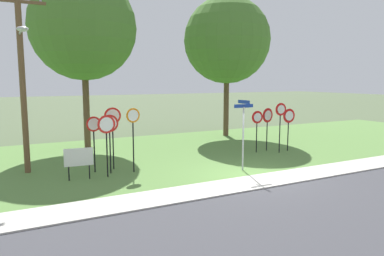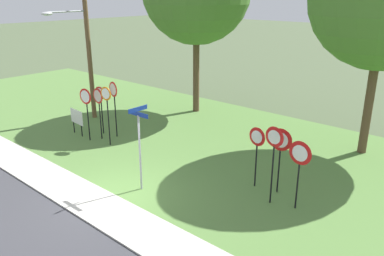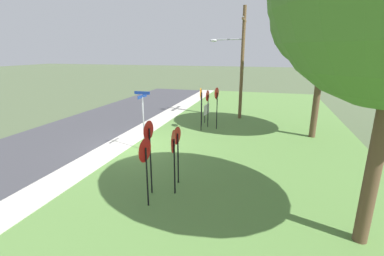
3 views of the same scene
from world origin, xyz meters
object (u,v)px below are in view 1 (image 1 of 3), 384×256
street_name_post (243,129)px  notice_board (79,159)px  stop_sign_near_left (110,131)px  stop_sign_far_left (107,132)px  yield_sign_near_right (289,120)px  yield_sign_far_right (268,119)px  yield_sign_near_left (257,122)px  stop_sign_far_center (94,133)px  stop_sign_far_right (133,127)px  yield_sign_far_left (281,116)px  oak_tree_left (83,27)px  oak_tree_right (227,40)px  stop_sign_near_right (113,125)px  utility_pole (22,69)px

street_name_post → notice_board: (-6.52, 1.71, -0.96)m
stop_sign_near_left → stop_sign_far_left: 0.56m
yield_sign_near_right → yield_sign_far_right: 1.14m
yield_sign_near_left → notice_board: (-9.42, -1.07, -0.82)m
stop_sign_far_center → stop_sign_far_right: 1.65m
stop_sign_far_left → yield_sign_far_left: (9.35, 0.53, 0.17)m
oak_tree_left → oak_tree_right: oak_tree_left is taller
stop_sign_near_left → oak_tree_left: bearing=89.3°
stop_sign_far_center → notice_board: (-0.81, -0.88, -0.86)m
oak_tree_right → stop_sign_near_right: bearing=-148.7°
stop_sign_near_left → yield_sign_near_left: bearing=7.7°
stop_sign_far_center → oak_tree_right: 12.94m
stop_sign_far_right → stop_sign_far_center: bearing=146.2°
yield_sign_far_left → yield_sign_near_left: bearing=151.9°
stop_sign_far_center → stop_sign_far_right: stop_sign_far_right is taller
oak_tree_right → stop_sign_far_left: bearing=-145.5°
street_name_post → stop_sign_near_right: bearing=150.5°
utility_pole → oak_tree_left: bearing=54.5°
stop_sign_far_center → yield_sign_far_right: 9.44m
stop_sign_far_right → yield_sign_far_right: bearing=-0.0°
stop_sign_near_left → yield_sign_far_right: 8.94m
notice_board → stop_sign_far_right: bearing=9.1°
street_name_post → notice_board: 6.81m
oak_tree_left → oak_tree_right: size_ratio=1.03×
stop_sign_far_right → yield_sign_far_left: stop_sign_far_right is taller
notice_board → stop_sign_near_right: bearing=37.1°
stop_sign_far_left → street_name_post: bearing=-23.0°
street_name_post → stop_sign_near_left: bearing=158.0°
stop_sign_far_left → oak_tree_left: bearing=78.0°
stop_sign_near_left → yield_sign_far_right: size_ratio=1.05×
stop_sign_near_right → yield_sign_near_left: size_ratio=1.21×
stop_sign_near_right → oak_tree_right: 12.09m
yield_sign_near_left → oak_tree_left: oak_tree_left is taller
yield_sign_far_right → oak_tree_left: size_ratio=0.24×
stop_sign_near_left → oak_tree_right: oak_tree_right is taller
yield_sign_near_left → yield_sign_far_right: (0.82, 0.15, 0.10)m
stop_sign_far_right → oak_tree_left: size_ratio=0.28×
yield_sign_far_right → street_name_post: street_name_post is taller
stop_sign_near_right → stop_sign_far_right: stop_sign_far_right is taller
yield_sign_near_left → yield_sign_far_left: bearing=-27.2°
stop_sign_near_right → stop_sign_far_right: bearing=-44.9°
yield_sign_far_right → stop_sign_far_center: bearing=173.6°
oak_tree_right → yield_sign_far_right: bearing=-99.9°
yield_sign_near_left → notice_board: size_ratio=1.79×
stop_sign_far_right → utility_pole: 4.98m
yield_sign_far_right → stop_sign_far_right: bearing=179.2°
utility_pole → stop_sign_far_left: bearing=-37.0°
street_name_post → oak_tree_left: size_ratio=0.31×
stop_sign_far_right → oak_tree_right: 12.08m
street_name_post → oak_tree_right: oak_tree_right is taller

